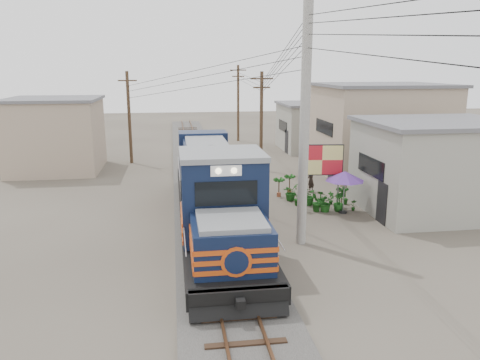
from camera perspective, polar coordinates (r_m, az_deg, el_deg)
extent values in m
plane|color=#473F35|center=(20.07, -2.74, -7.67)|extent=(120.00, 120.00, 0.00)
cube|color=#595651|center=(29.57, -4.60, -0.54)|extent=(3.60, 70.00, 0.16)
cube|color=#51331E|center=(29.50, -5.65, -0.23)|extent=(0.08, 70.00, 0.12)
cube|color=#51331E|center=(29.56, -3.58, -0.16)|extent=(0.08, 70.00, 0.12)
cube|color=black|center=(21.56, -3.24, -3.92)|extent=(3.05, 16.82, 0.58)
cube|color=black|center=(16.77, -1.62, -10.32)|extent=(2.31, 3.36, 0.68)
cube|color=black|center=(26.68, -4.22, -1.20)|extent=(2.31, 3.36, 0.68)
cube|color=black|center=(15.14, -1.10, -8.06)|extent=(2.50, 2.52, 1.58)
cube|color=black|center=(17.35, -2.19, -2.29)|extent=(2.99, 2.73, 3.26)
cube|color=slate|center=(16.97, -2.24, 3.18)|extent=(3.05, 2.87, 0.19)
cube|color=black|center=(15.88, -1.68, -1.63)|extent=(2.13, 0.06, 0.84)
cube|color=white|center=(15.68, -1.70, 1.14)|extent=(1.05, 0.06, 0.37)
cube|color=black|center=(23.75, -3.84, 1.00)|extent=(2.38, 10.31, 2.42)
cube|color=slate|center=(23.51, -3.89, 4.00)|extent=(2.13, 10.31, 0.19)
cube|color=#C04412|center=(21.39, -3.26, -2.45)|extent=(3.09, 16.82, 0.15)
cube|color=#C04412|center=(21.31, -3.27, -1.63)|extent=(3.09, 16.82, 0.15)
cube|color=#C04412|center=(21.23, -3.28, -0.81)|extent=(3.09, 16.82, 0.15)
cylinder|color=#9E9B93|center=(19.00, 7.87, 6.59)|extent=(0.40, 0.40, 10.00)
cylinder|color=#4C3826|center=(33.43, 2.61, 7.09)|extent=(0.24, 0.24, 7.00)
cube|color=#4C3826|center=(33.22, 2.67, 12.24)|extent=(1.60, 0.10, 0.10)
cube|color=#4C3826|center=(33.24, 2.66, 11.21)|extent=(1.20, 0.10, 0.10)
cylinder|color=#4C3826|center=(47.21, -0.23, 9.31)|extent=(0.24, 0.24, 7.50)
cube|color=#4C3826|center=(47.08, -0.23, 13.25)|extent=(1.60, 0.10, 0.10)
cube|color=#4C3826|center=(47.09, -0.23, 12.52)|extent=(1.20, 0.10, 0.10)
cylinder|color=#4C3826|center=(36.97, -13.34, 7.37)|extent=(0.24, 0.24, 7.00)
cube|color=#4C3826|center=(36.78, -13.60, 12.01)|extent=(1.60, 0.10, 0.10)
cube|color=#4C3826|center=(36.80, -13.55, 11.08)|extent=(1.20, 0.10, 0.10)
cube|color=gray|center=(25.84, 22.79, 1.31)|extent=(7.00, 6.00, 4.50)
cube|color=slate|center=(25.49, 23.27, 6.47)|extent=(7.35, 6.30, 0.20)
cube|color=black|center=(24.18, 15.65, 1.63)|extent=(0.05, 3.00, 0.90)
cube|color=tan|center=(34.03, 16.67, 5.81)|extent=(8.00, 7.00, 6.00)
cube|color=slate|center=(33.79, 17.03, 11.02)|extent=(8.40, 7.35, 0.20)
cube|color=black|center=(32.52, 10.22, 6.36)|extent=(0.05, 3.50, 0.90)
cube|color=gray|center=(42.90, 9.19, 6.35)|extent=(6.00, 6.00, 4.00)
cube|color=slate|center=(42.69, 9.29, 9.15)|extent=(6.30, 6.30, 0.20)
cube|color=black|center=(42.07, 5.24, 6.60)|extent=(0.05, 3.00, 0.90)
cube|color=tan|center=(35.92, -21.52, 5.01)|extent=(6.00, 6.00, 5.00)
cube|color=slate|center=(35.67, -21.88, 9.13)|extent=(6.30, 6.30, 0.20)
cube|color=black|center=(36.70, -26.16, 5.12)|extent=(0.05, 3.00, 0.90)
cylinder|color=#99999E|center=(24.61, 7.75, -0.68)|extent=(0.10, 0.10, 2.52)
cylinder|color=#99999E|center=(24.96, 11.87, -0.64)|extent=(0.10, 0.10, 2.52)
cube|color=black|center=(24.47, 9.95, 2.43)|extent=(2.22, 0.38, 1.61)
cube|color=red|center=(24.45, 9.97, 2.42)|extent=(2.11, 0.33, 1.51)
cylinder|color=black|center=(24.58, 12.43, -3.83)|extent=(0.40, 0.40, 0.10)
cylinder|color=#99999E|center=(24.32, 12.54, -1.70)|extent=(0.05, 0.05, 1.99)
cone|color=#512A80|center=(24.09, 12.66, 0.48)|extent=(2.12, 2.12, 0.50)
imported|color=black|center=(28.16, 8.64, 0.03)|extent=(0.65, 0.63, 1.50)
imported|color=#184C15|center=(24.28, 7.61, -2.66)|extent=(0.57, 0.39, 1.06)
imported|color=#184C15|center=(24.40, 9.29, -2.68)|extent=(0.66, 0.71, 1.03)
imported|color=#184C15|center=(24.51, 10.43, -2.71)|extent=(1.08, 1.01, 0.98)
imported|color=#184C15|center=(24.71, 11.95, -2.63)|extent=(0.78, 0.78, 0.99)
imported|color=#184C15|center=(24.99, 13.68, -2.99)|extent=(0.35, 0.26, 0.62)
imported|color=#184C15|center=(25.34, 6.95, -2.25)|extent=(0.57, 0.56, 0.80)
imported|color=#184C15|center=(25.49, 8.43, -1.90)|extent=(0.99, 1.09, 1.06)
imported|color=#184C15|center=(25.51, 9.84, -2.22)|extent=(0.65, 0.65, 0.83)
imported|color=#184C15|center=(25.87, 11.02, -2.16)|extent=(0.44, 0.36, 0.73)
imported|color=#184C15|center=(26.06, 12.62, -2.15)|extent=(0.47, 0.43, 0.71)
imported|color=#184C15|center=(26.29, 6.19, -1.46)|extent=(1.15, 1.15, 0.97)
imported|color=#184C15|center=(26.30, 7.76, -1.63)|extent=(0.67, 0.67, 0.85)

